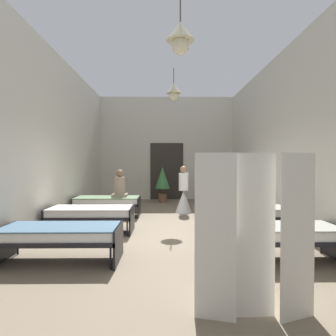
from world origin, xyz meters
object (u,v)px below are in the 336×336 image
object	(u,v)px
bed_right_row_0	(280,234)
bed_left_row_0	(61,234)
privacy_screen	(256,236)
nurse_near_aisle	(225,253)
bed_left_row_1	(91,213)
bed_right_row_1	(247,213)
potted_plant	(163,180)
bed_right_row_2	(228,201)
patient_seated_primary	(120,187)
bed_left_row_2	(107,201)
nurse_mid_aisle	(184,196)

from	to	relation	value
bed_right_row_0	bed_left_row_0	bearing A→B (deg)	180.00
privacy_screen	nurse_near_aisle	bearing A→B (deg)	111.94
bed_left_row_1	bed_right_row_1	xyz separation A→B (m)	(3.56, 0.00, 0.00)
bed_right_row_0	potted_plant	world-z (taller)	potted_plant
bed_right_row_2	bed_right_row_1	bearing A→B (deg)	-90.00
patient_seated_primary	bed_left_row_2	bearing A→B (deg)	-165.71
nurse_near_aisle	patient_seated_primary	world-z (taller)	nurse_near_aisle
bed_right_row_2	patient_seated_primary	world-z (taller)	patient_seated_primary
bed_right_row_2	privacy_screen	size ratio (longest dim) A/B	1.12
bed_right_row_0	patient_seated_primary	size ratio (longest dim) A/B	2.37
bed_left_row_1	bed_right_row_1	bearing A→B (deg)	0.00
bed_right_row_1	potted_plant	world-z (taller)	potted_plant
bed_right_row_0	bed_right_row_1	bearing A→B (deg)	90.00
bed_right_row_0	nurse_mid_aisle	bearing A→B (deg)	106.31
potted_plant	privacy_screen	xyz separation A→B (m)	(1.00, -8.45, -0.02)
bed_left_row_2	nurse_near_aisle	bearing A→B (deg)	-64.61
nurse_mid_aisle	bed_right_row_2	bearing A→B (deg)	111.38
nurse_near_aisle	patient_seated_primary	xyz separation A→B (m)	(-2.04, 5.12, 0.34)
bed_left_row_0	nurse_mid_aisle	world-z (taller)	nurse_mid_aisle
bed_left_row_1	nurse_near_aisle	bearing A→B (deg)	-52.65
bed_right_row_0	patient_seated_primary	bearing A→B (deg)	129.50
bed_right_row_1	bed_left_row_2	world-z (taller)	same
patient_seated_primary	nurse_mid_aisle	bearing A→B (deg)	13.98
nurse_mid_aisle	potted_plant	distance (m)	2.49
bed_right_row_1	bed_left_row_2	bearing A→B (deg)	151.88
nurse_mid_aisle	potted_plant	size ratio (longest dim) A/B	1.06
potted_plant	nurse_near_aisle	bearing A→B (deg)	-84.38
bed_left_row_2	patient_seated_primary	xyz separation A→B (m)	(0.35, 0.09, 0.43)
nurse_near_aisle	patient_seated_primary	distance (m)	5.52
bed_right_row_2	bed_right_row_0	bearing A→B (deg)	-90.00
bed_right_row_1	nurse_near_aisle	world-z (taller)	nurse_near_aisle
bed_left_row_0	potted_plant	world-z (taller)	potted_plant
bed_left_row_0	patient_seated_primary	world-z (taller)	patient_seated_primary
bed_left_row_1	bed_right_row_2	world-z (taller)	same
bed_left_row_2	bed_right_row_2	distance (m)	3.56
bed_left_row_1	nurse_mid_aisle	size ratio (longest dim) A/B	1.28
bed_left_row_0	privacy_screen	bearing A→B (deg)	-33.16
bed_right_row_1	privacy_screen	bearing A→B (deg)	-104.77
bed_left_row_2	nurse_mid_aisle	xyz separation A→B (m)	(2.28, 0.57, 0.09)
bed_right_row_1	bed_right_row_2	size ratio (longest dim) A/B	1.00
bed_right_row_0	nurse_near_aisle	bearing A→B (deg)	-133.64
bed_right_row_0	bed_left_row_1	size ratio (longest dim) A/B	1.00
nurse_near_aisle	potted_plant	bearing A→B (deg)	101.88
bed_right_row_0	nurse_near_aisle	xyz separation A→B (m)	(-1.17, -1.23, 0.09)
nurse_near_aisle	bed_left_row_0	bearing A→B (deg)	159.05
bed_right_row_2	nurse_mid_aisle	world-z (taller)	nurse_mid_aisle
bed_right_row_0	privacy_screen	distance (m)	1.99
bed_left_row_1	potted_plant	world-z (taller)	potted_plant
bed_left_row_0	nurse_near_aisle	size ratio (longest dim) A/B	1.28
patient_seated_primary	bed_left_row_0	bearing A→B (deg)	-95.14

